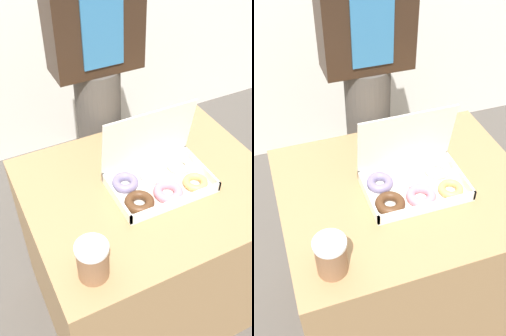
{
  "view_description": "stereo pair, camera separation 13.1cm",
  "coord_description": "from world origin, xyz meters",
  "views": [
    {
      "loc": [
        -0.52,
        -0.86,
        1.71
      ],
      "look_at": [
        -0.09,
        0.01,
        0.84
      ],
      "focal_mm": 42.0,
      "sensor_mm": 36.0,
      "label": 1
    },
    {
      "loc": [
        -0.4,
        -0.91,
        1.71
      ],
      "look_at": [
        -0.09,
        0.01,
        0.84
      ],
      "focal_mm": 42.0,
      "sensor_mm": 36.0,
      "label": 2
    }
  ],
  "objects": [
    {
      "name": "person_customer",
      "position": [
        0.02,
        0.52,
        0.97
      ],
      "size": [
        0.37,
        0.21,
        1.74
      ],
      "color": "#4C4742",
      "rests_on": "ground_plane"
    },
    {
      "name": "coffee_cup",
      "position": [
        -0.32,
        -0.25,
        0.8
      ],
      "size": [
        0.1,
        0.1,
        0.13
      ],
      "color": "#8C6042",
      "rests_on": "table"
    },
    {
      "name": "table",
      "position": [
        0.0,
        0.0,
        0.37
      ],
      "size": [
        0.88,
        0.72,
        0.73
      ],
      "color": "#99754C",
      "rests_on": "ground_plane"
    },
    {
      "name": "donut_box",
      "position": [
        0.02,
        -0.01,
        0.77
      ],
      "size": [
        0.36,
        0.25,
        0.27
      ],
      "color": "white",
      "rests_on": "table"
    },
    {
      "name": "ground_plane",
      "position": [
        0.0,
        0.0,
        0.0
      ],
      "size": [
        14.0,
        14.0,
        0.0
      ],
      "primitive_type": "plane",
      "color": "#4C4742"
    }
  ]
}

